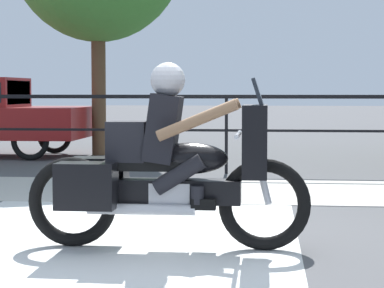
# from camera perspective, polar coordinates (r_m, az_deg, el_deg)

# --- Properties ---
(ground_plane) EXTENTS (120.00, 120.00, 0.00)m
(ground_plane) POSITION_cam_1_polar(r_m,az_deg,el_deg) (6.55, -0.04, -7.54)
(ground_plane) COLOR #4C4C4F
(sidewalk_band) EXTENTS (44.00, 2.40, 0.01)m
(sidewalk_band) POSITION_cam_1_polar(r_m,az_deg,el_deg) (9.89, 1.96, -3.56)
(sidewalk_band) COLOR #B7B2A8
(sidewalk_band) RESTS_ON ground
(crosswalk_band) EXTENTS (3.41, 6.00, 0.01)m
(crosswalk_band) POSITION_cam_1_polar(r_m,az_deg,el_deg) (6.48, -7.12, -7.67)
(crosswalk_band) COLOR silver
(crosswalk_band) RESTS_ON ground
(fence_railing) EXTENTS (36.00, 0.05, 1.26)m
(fence_railing) POSITION_cam_1_polar(r_m,az_deg,el_deg) (11.88, 2.64, 2.47)
(fence_railing) COLOR black
(fence_railing) RESTS_ON ground
(motorcycle) EXTENTS (2.38, 0.76, 1.56)m
(motorcycle) POSITION_cam_1_polar(r_m,az_deg,el_deg) (6.23, -2.04, -1.76)
(motorcycle) COLOR black
(motorcycle) RESTS_ON ground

